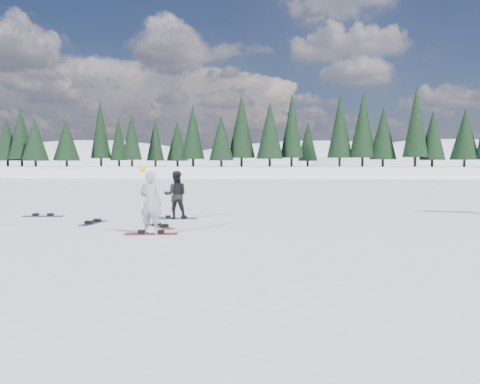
# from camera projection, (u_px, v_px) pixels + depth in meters

# --- Properties ---
(ground) EXTENTS (420.00, 420.00, 0.00)m
(ground) POSITION_uv_depth(u_px,v_px,m) (169.00, 230.00, 14.19)
(ground) COLOR white
(ground) RESTS_ON ground
(alpine_backdrop) EXTENTS (412.50, 227.00, 53.20)m
(alpine_backdrop) POSITION_uv_depth(u_px,v_px,m) (241.00, 200.00, 204.20)
(alpine_backdrop) COLOR white
(alpine_backdrop) RESTS_ON ground
(snowboarder_woman) EXTENTS (0.72, 0.52, 1.98)m
(snowboarder_woman) POSITION_uv_depth(u_px,v_px,m) (151.00, 202.00, 13.28)
(snowboarder_woman) COLOR #9B9CA1
(snowboarder_woman) RESTS_ON ground
(snowboarder_man) EXTENTS (0.97, 0.82, 1.75)m
(snowboarder_man) POSITION_uv_depth(u_px,v_px,m) (176.00, 195.00, 17.00)
(snowboarder_man) COLOR black
(snowboarder_man) RESTS_ON ground
(snowboard_woman) EXTENTS (1.52, 0.49, 0.03)m
(snowboard_woman) POSITION_uv_depth(u_px,v_px,m) (151.00, 234.00, 13.34)
(snowboard_woman) COLOR maroon
(snowboard_woman) RESTS_ON ground
(snowboard_man) EXTENTS (1.52, 0.49, 0.03)m
(snowboard_man) POSITION_uv_depth(u_px,v_px,m) (176.00, 219.00, 17.06)
(snowboard_man) COLOR #187985
(snowboard_man) RESTS_ON ground
(snowboard_loose_b) EXTENTS (1.16, 1.34, 0.03)m
(snowboard_loose_b) POSITION_uv_depth(u_px,v_px,m) (160.00, 227.00, 14.88)
(snowboard_loose_b) COLOR brown
(snowboard_loose_b) RESTS_ON ground
(snowboard_loose_a) EXTENTS (0.48, 1.52, 0.03)m
(snowboard_loose_a) POSITION_uv_depth(u_px,v_px,m) (93.00, 223.00, 15.75)
(snowboard_loose_a) COLOR navy
(snowboard_loose_a) RESTS_ON ground
(snowboard_loose_c) EXTENTS (1.52, 0.42, 0.03)m
(snowboard_loose_c) POSITION_uv_depth(u_px,v_px,m) (43.00, 216.00, 17.79)
(snowboard_loose_c) COLOR navy
(snowboard_loose_c) RESTS_ON ground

